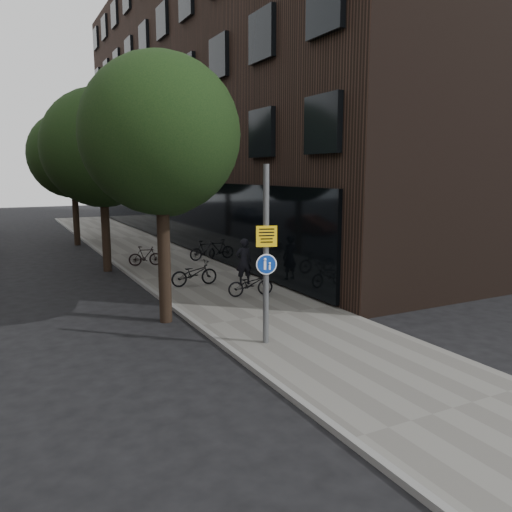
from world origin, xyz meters
TOP-DOWN VIEW (x-y plane):
  - ground at (0.00, 0.00)m, footprint 120.00×120.00m
  - sidewalk at (0.25, 10.00)m, footprint 4.50×60.00m
  - curb_edge at (-2.00, 10.00)m, footprint 0.15×60.00m
  - building_right_dark_brick at (8.50, 22.00)m, footprint 12.00×40.00m
  - street_tree_near at (-2.53, 4.64)m, footprint 4.40×4.40m
  - street_tree_mid at (-2.53, 13.14)m, footprint 5.00×5.00m
  - street_tree_far at (-2.53, 22.14)m, footprint 5.00×5.00m
  - signpost at (-1.06, 1.27)m, footprint 0.48×0.20m
  - pedestrian at (1.33, 7.39)m, footprint 0.67×0.47m
  - parked_bike_facade_near at (0.74, 5.67)m, footprint 1.65×0.80m
  - parked_bike_facade_far at (2.00, 12.97)m, footprint 1.61×0.50m
  - parked_bike_curb_near at (-0.40, 8.05)m, footprint 1.78×0.65m
  - parked_bike_curb_far at (-0.94, 12.84)m, footprint 1.54×0.80m

SIDE VIEW (x-z plane):
  - ground at x=0.00m, z-range 0.00..0.00m
  - sidewalk at x=0.25m, z-range 0.00..0.12m
  - curb_edge at x=-2.00m, z-range 0.00..0.13m
  - parked_bike_facade_near at x=0.74m, z-range 0.12..0.95m
  - parked_bike_curb_far at x=-0.94m, z-range 0.12..1.01m
  - parked_bike_curb_near at x=-0.40m, z-range 0.12..1.05m
  - parked_bike_facade_far at x=2.00m, z-range 0.12..1.08m
  - pedestrian at x=1.33m, z-range 0.12..1.86m
  - signpost at x=-1.06m, z-range 0.14..4.50m
  - street_tree_near at x=-2.53m, z-range 1.36..8.86m
  - street_tree_mid at x=-2.53m, z-range 1.21..9.01m
  - street_tree_far at x=-2.53m, z-range 1.21..9.01m
  - building_right_dark_brick at x=8.50m, z-range 0.00..18.00m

